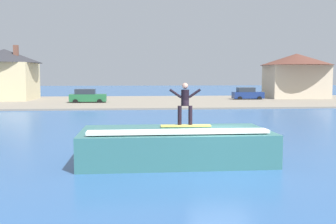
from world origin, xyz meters
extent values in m
plane|color=#2F5993|center=(0.00, 0.00, 0.00)|extent=(260.00, 260.00, 0.00)
cube|color=#346E6B|center=(-1.58, 1.19, 0.64)|extent=(7.59, 3.85, 1.28)
cube|color=#346E6B|center=(-1.58, 0.71, 1.35)|extent=(6.45, 1.73, 0.14)
cube|color=white|center=(-1.58, -0.06, 1.38)|extent=(6.83, 0.69, 0.12)
cube|color=#EAD159|center=(-1.16, 1.00, 1.47)|extent=(2.03, 0.43, 0.06)
cube|color=black|center=(-1.16, 1.00, 1.50)|extent=(1.86, 0.10, 0.01)
cylinder|color=black|center=(-1.40, 1.07, 1.89)|extent=(0.16, 0.16, 0.77)
cylinder|color=black|center=(-0.96, 1.07, 1.89)|extent=(0.16, 0.16, 0.77)
cylinder|color=black|center=(-1.18, 1.07, 2.60)|extent=(0.32, 0.32, 0.65)
sphere|color=#DA9A85|center=(-1.18, 1.07, 3.07)|extent=(0.24, 0.24, 0.24)
cylinder|color=black|center=(-1.57, 1.07, 2.77)|extent=(0.51, 0.10, 0.39)
cylinder|color=black|center=(-0.79, 1.07, 2.77)|extent=(0.51, 0.10, 0.39)
cube|color=gray|center=(0.00, 38.15, 0.09)|extent=(120.00, 24.74, 0.18)
cube|color=#23663D|center=(-8.67, 35.29, 0.77)|extent=(4.52, 1.81, 0.90)
cube|color=#262D38|center=(-9.01, 35.29, 1.54)|extent=(2.48, 1.63, 0.64)
cylinder|color=black|center=(-7.20, 36.25, 0.32)|extent=(0.64, 0.22, 0.64)
cylinder|color=black|center=(-7.20, 34.34, 0.32)|extent=(0.64, 0.22, 0.64)
cylinder|color=black|center=(-10.14, 36.25, 0.32)|extent=(0.64, 0.22, 0.64)
cylinder|color=black|center=(-10.14, 34.34, 0.32)|extent=(0.64, 0.22, 0.64)
cube|color=navy|center=(13.22, 40.00, 0.77)|extent=(4.31, 1.73, 0.90)
cube|color=#262D38|center=(12.90, 40.00, 1.54)|extent=(2.37, 1.56, 0.64)
cylinder|color=black|center=(14.62, 40.92, 0.32)|extent=(0.64, 0.22, 0.64)
cylinder|color=black|center=(14.62, 39.09, 0.32)|extent=(0.64, 0.22, 0.64)
cylinder|color=black|center=(11.82, 40.92, 0.32)|extent=(0.64, 0.22, 0.64)
cylinder|color=black|center=(11.82, 39.09, 0.32)|extent=(0.64, 0.22, 0.64)
cube|color=beige|center=(-20.67, 41.99, 2.64)|extent=(7.60, 8.12, 5.28)
cone|color=#2D2D33|center=(-20.67, 41.99, 6.24)|extent=(10.07, 10.07, 1.90)
cube|color=brown|center=(-18.77, 40.77, 6.74)|extent=(0.60, 0.60, 1.80)
cube|color=beige|center=(21.27, 42.41, 2.54)|extent=(8.58, 5.59, 5.09)
cone|color=brown|center=(21.27, 42.41, 5.95)|extent=(10.64, 10.64, 1.72)
camera|label=1|loc=(-3.35, -14.61, 3.46)|focal=42.13mm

